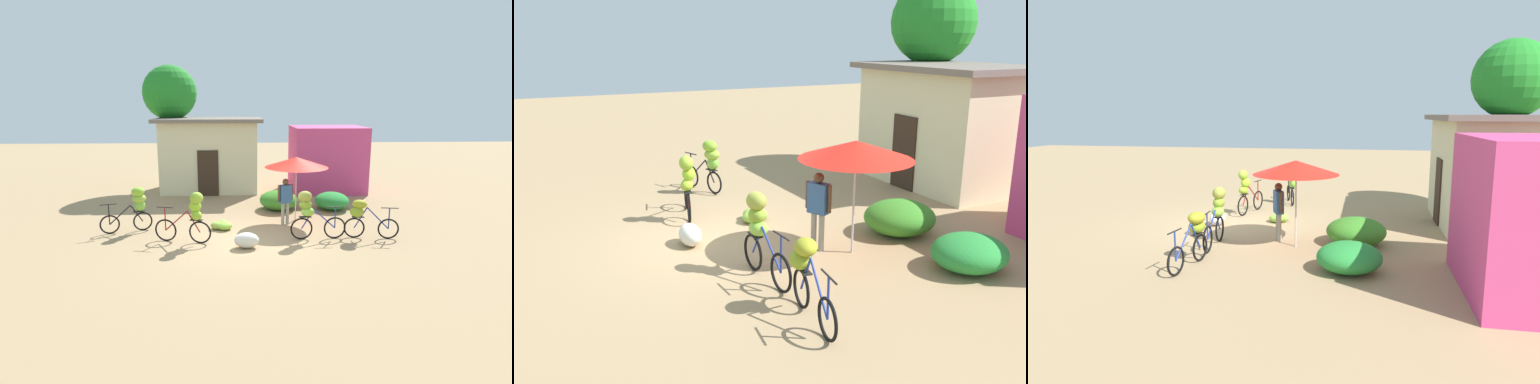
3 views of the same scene
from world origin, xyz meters
The scene contains 13 objects.
ground_plane centered at (0.00, 0.00, 0.00)m, with size 60.00×60.00×0.00m, color #A2845D.
building_low centered at (-1.50, 7.35, 1.68)m, with size 4.76×3.17×3.31m.
tree_behind_building centered at (-3.37, 8.39, 4.38)m, with size 2.54×2.54×5.72m.
hedge_bush_front_left centered at (1.32, 3.61, 0.36)m, with size 1.44×1.54×0.72m, color #398727.
hedge_bush_front_right centered at (3.36, 3.52, 0.33)m, with size 1.29×1.41×0.65m, color #288836.
market_umbrella centered at (1.75, 2.10, 2.03)m, with size 2.16×2.16×2.20m.
bicycle_leftmost centered at (-3.45, 1.11, 0.87)m, with size 1.53×0.69×1.43m.
bicycle_near_pile centered at (-1.58, -0.10, 0.88)m, with size 1.69×0.57×1.53m.
bicycle_center_loaded centered at (1.88, 0.08, 0.87)m, with size 1.68×0.38×1.47m.
bicycle_by_shop centered at (3.48, 0.08, 0.73)m, with size 1.62×0.52×1.18m.
banana_pile_on_ground centered at (-0.77, 1.20, 0.13)m, with size 0.80×0.77×0.28m.
produce_sack centered at (-0.01, -0.58, 0.22)m, with size 0.70×0.44×0.44m, color silver.
person_vendor centered at (1.33, 1.58, 0.95)m, with size 0.53×0.35×1.56m.
Camera 3 is at (12.43, 3.80, 3.33)m, focal length 30.91 mm.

